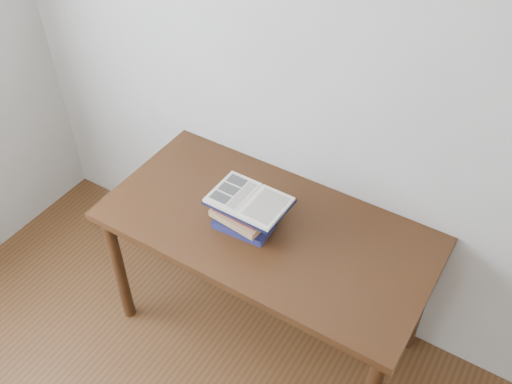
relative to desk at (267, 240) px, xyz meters
The scene contains 3 objects.
desk is the anchor object (origin of this frame).
book_stack 0.19m from the desk, 147.59° to the right, with size 0.26×0.20×0.13m.
open_book 0.25m from the desk, 157.19° to the right, with size 0.34×0.24×0.03m.
Camera 1 is at (0.79, -0.11, 2.59)m, focal length 40.00 mm.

